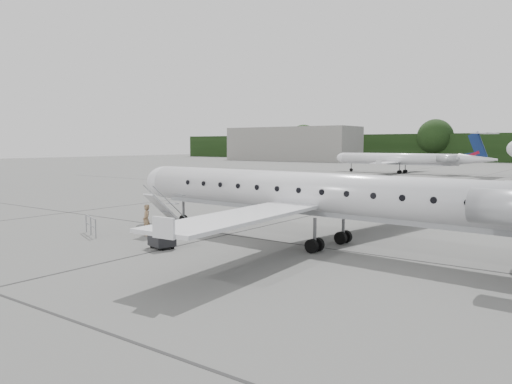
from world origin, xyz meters
The scene contains 8 objects.
ground centered at (0.00, 0.00, 0.00)m, with size 320.00×320.00×0.00m, color #5B5B58.
terminal_building centered at (-70.00, 110.00, 5.00)m, with size 40.00×14.00×10.00m, color slate.
main_regional_jet centered at (-1.20, 2.28, 3.59)m, with size 28.04×20.19×7.19m, color silver, non-canonical shape.
airstair centered at (-9.66, 0.51, 1.13)m, with size 0.85×2.48×2.25m, color silver, non-canonical shape.
passenger centered at (-9.75, -0.88, 0.86)m, with size 0.63×0.41×1.72m, color #856849.
safety_railing centered at (-12.36, -2.57, 0.50)m, with size 2.20×0.08×1.00m, color gray, non-canonical shape.
baggage_cart centered at (-6.63, -2.67, 0.51)m, with size 1.17×0.95×1.02m, color black, non-canonical shape.
bg_regional_left centered at (-19.99, 64.01, 3.40)m, with size 25.94×18.67×6.80m, color silver, non-canonical shape.
Camera 1 is at (10.97, -19.00, 5.00)m, focal length 35.00 mm.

